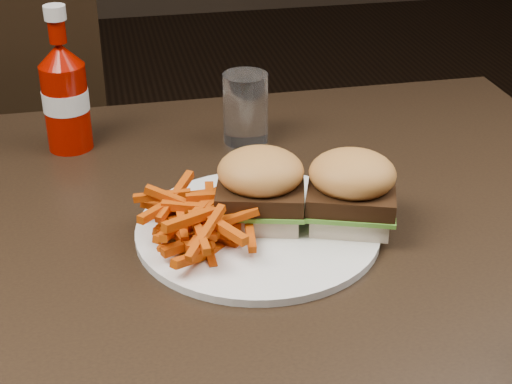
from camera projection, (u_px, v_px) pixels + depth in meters
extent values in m
cube|color=black|center=(165.00, 247.00, 0.92)|extent=(1.20, 0.80, 0.04)
cube|color=black|center=(10.00, 194.00, 1.65)|extent=(0.46, 0.46, 0.04)
cylinder|color=white|center=(258.00, 230.00, 0.91)|extent=(0.28, 0.28, 0.01)
cube|color=beige|center=(260.00, 211.00, 0.92)|extent=(0.11, 0.10, 0.02)
cube|color=beige|center=(350.00, 214.00, 0.91)|extent=(0.11, 0.11, 0.02)
cylinder|color=#8C0A00|center=(67.00, 108.00, 1.09)|extent=(0.08, 0.08, 0.13)
cylinder|color=white|center=(245.00, 108.00, 1.10)|extent=(0.07, 0.07, 0.10)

